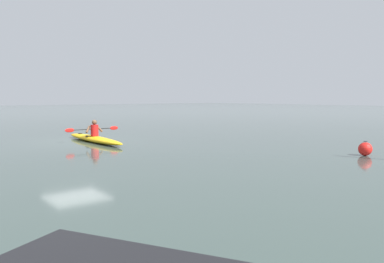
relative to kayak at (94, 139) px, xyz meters
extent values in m
plane|color=#384742|center=(0.52, -0.73, -0.13)|extent=(160.00, 160.00, 0.00)
ellipsoid|color=#EAB214|center=(0.00, 0.00, 0.00)|extent=(0.72, 5.10, 0.26)
torus|color=black|center=(0.00, -0.18, 0.11)|extent=(0.57, 0.57, 0.04)
cylinder|color=black|center=(-0.03, -1.52, 0.12)|extent=(0.18, 0.18, 0.02)
cylinder|color=red|center=(0.00, 0.08, 0.37)|extent=(0.32, 0.32, 0.48)
sphere|color=brown|center=(0.00, 0.08, 0.72)|extent=(0.21, 0.21, 0.21)
cylinder|color=black|center=(0.00, -0.12, 0.41)|extent=(2.01, 0.07, 0.03)
ellipsoid|color=red|center=(1.00, -0.13, 0.41)|extent=(0.40, 0.05, 0.17)
ellipsoid|color=red|center=(-1.01, -0.10, 0.41)|extent=(0.40, 0.05, 0.17)
cylinder|color=brown|center=(0.26, 0.00, 0.42)|extent=(0.27, 0.22, 0.34)
cylinder|color=brown|center=(-0.26, 0.01, 0.42)|extent=(0.27, 0.22, 0.34)
sphere|color=red|center=(-5.22, 9.28, 0.09)|extent=(0.44, 0.44, 0.44)
torus|color=#333338|center=(-5.22, 9.28, 0.34)|extent=(0.12, 0.12, 0.02)
camera|label=1|loc=(7.13, 15.54, 1.79)|focal=36.40mm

